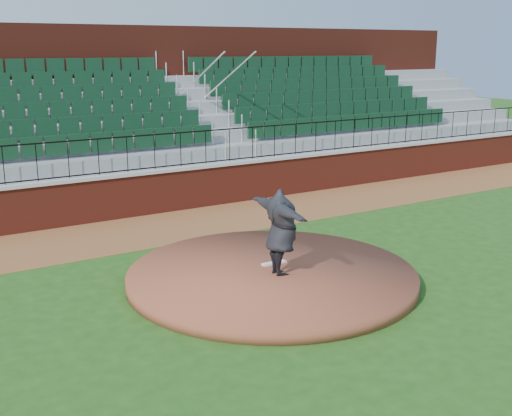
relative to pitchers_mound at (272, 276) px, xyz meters
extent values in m
plane|color=#1F4914|center=(0.32, -0.38, -0.12)|extent=(90.00, 90.00, 0.00)
cube|color=brown|center=(0.32, 5.02, -0.12)|extent=(34.00, 3.20, 0.01)
cube|color=maroon|center=(0.32, 6.62, 0.47)|extent=(34.00, 0.35, 1.20)
cube|color=#B7B7B7|center=(0.32, 6.62, 1.12)|extent=(34.00, 0.45, 0.10)
cube|color=maroon|center=(0.32, 12.15, 2.62)|extent=(34.00, 0.50, 5.50)
cylinder|color=brown|center=(0.00, 0.00, 0.00)|extent=(5.97, 5.97, 0.25)
cube|color=white|center=(0.27, 0.32, 0.14)|extent=(0.56, 0.15, 0.04)
imported|color=black|center=(0.03, -0.28, 1.01)|extent=(0.84, 2.24, 1.78)
camera|label=1|loc=(-6.99, -10.54, 4.61)|focal=45.35mm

